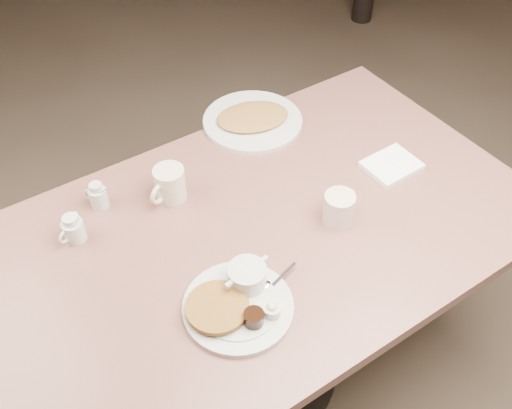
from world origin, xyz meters
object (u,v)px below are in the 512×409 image
coffee_mug_near (339,207)px  coffee_mug_far (169,184)px  diner_table (260,266)px  main_plate (237,300)px  creamer_right (98,196)px  creamer_left (73,229)px  hash_plate (253,119)px

coffee_mug_near → coffee_mug_far: 0.47m
diner_table → coffee_mug_near: size_ratio=12.00×
main_plate → coffee_mug_near: bearing=12.6°
creamer_right → diner_table: bearing=-44.1°
diner_table → creamer_left: size_ratio=18.71×
main_plate → creamer_right: 0.51m
main_plate → creamer_right: (-0.14, 0.49, 0.01)m
creamer_right → creamer_left: bearing=-142.2°
main_plate → coffee_mug_far: size_ratio=2.54×
main_plate → hash_plate: 0.70m
coffee_mug_near → hash_plate: 0.49m
diner_table → hash_plate: bearing=59.1°
coffee_mug_near → creamer_right: 0.66m
main_plate → hash_plate: main_plate is taller
creamer_right → coffee_mug_far: bearing=-24.4°
coffee_mug_near → creamer_right: bearing=141.7°
coffee_mug_far → main_plate: bearing=-95.4°
creamer_right → coffee_mug_near: bearing=-38.3°
main_plate → creamer_right: size_ratio=4.20×
hash_plate → coffee_mug_near: bearing=-95.0°
creamer_right → hash_plate: size_ratio=0.20×
creamer_left → hash_plate: size_ratio=0.20×
coffee_mug_near → coffee_mug_far: size_ratio=0.94×
main_plate → creamer_left: creamer_left is taller
main_plate → coffee_mug_near: 0.38m
hash_plate → diner_table: bearing=-120.9°
coffee_mug_near → creamer_left: 0.70m
coffee_mug_near → main_plate: bearing=-167.4°
coffee_mug_near → hash_plate: size_ratio=0.31×
coffee_mug_far → diner_table: bearing=-58.0°
main_plate → creamer_left: bearing=120.3°
diner_table → coffee_mug_near: (0.19, -0.09, 0.22)m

